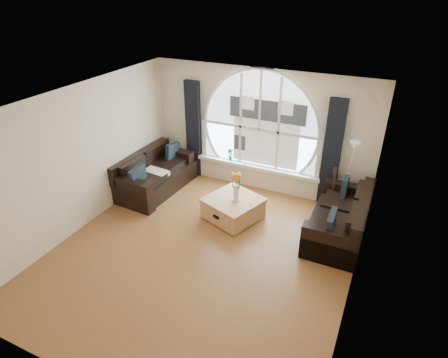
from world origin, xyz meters
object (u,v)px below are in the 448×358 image
sofa_left (155,174)px  sofa_right (339,217)px  coffee_chest (233,207)px  floor_lamp (349,179)px  vase_flowers (236,183)px  potted_plant (230,154)px  guitar (333,189)px

sofa_left → sofa_right: size_ratio=1.01×
coffee_chest → floor_lamp: size_ratio=0.61×
sofa_left → vase_flowers: vase_flowers is taller
sofa_left → coffee_chest: sofa_left is taller
vase_flowers → potted_plant: size_ratio=2.47×
coffee_chest → vase_flowers: bearing=-3.5°
sofa_left → guitar: (3.79, 0.77, 0.13)m
coffee_chest → floor_lamp: (2.00, 1.10, 0.56)m
potted_plant → guitar: bearing=-7.5°
sofa_left → floor_lamp: floor_lamp is taller
coffee_chest → potted_plant: 1.63m
sofa_left → vase_flowers: bearing=-5.4°
vase_flowers → guitar: (1.67, 1.11, -0.30)m
sofa_right → vase_flowers: bearing=-170.3°
vase_flowers → coffee_chest: bearing=156.9°
sofa_right → sofa_left: bearing=179.9°
guitar → potted_plant: size_ratio=3.74×
sofa_right → potted_plant: size_ratio=6.79×
potted_plant → coffee_chest: bearing=-63.4°
sofa_left → floor_lamp: 4.15m
sofa_left → sofa_right: 4.07m
sofa_left → guitar: size_ratio=1.83×
sofa_right → coffee_chest: size_ratio=1.97×
coffee_chest → guitar: (1.74, 1.08, 0.29)m
guitar → potted_plant: guitar is taller
floor_lamp → guitar: (-0.26, -0.02, -0.27)m
floor_lamp → potted_plant: size_ratio=5.64×
vase_flowers → floor_lamp: 2.23m
sofa_right → coffee_chest: sofa_right is taller
sofa_left → potted_plant: (1.35, 1.09, 0.29)m
sofa_left → guitar: 3.87m
sofa_right → coffee_chest: bearing=-171.5°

